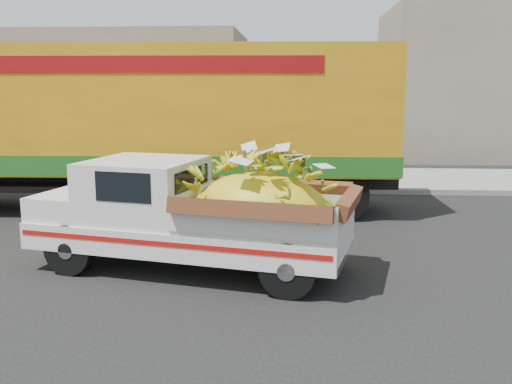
{
  "coord_description": "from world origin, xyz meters",
  "views": [
    {
      "loc": [
        3.19,
        -8.2,
        2.89
      ],
      "look_at": [
        2.58,
        0.82,
        1.22
      ],
      "focal_mm": 40.0,
      "sensor_mm": 36.0,
      "label": 1
    }
  ],
  "objects": [
    {
      "name": "building_left",
      "position": [
        -8.0,
        15.37,
        2.5
      ],
      "size": [
        18.0,
        6.0,
        5.0
      ],
      "primitive_type": "cube",
      "color": "gray",
      "rests_on": "ground"
    },
    {
      "name": "ground",
      "position": [
        0.0,
        0.0,
        0.0
      ],
      "size": [
        100.0,
        100.0,
        0.0
      ],
      "primitive_type": "plane",
      "color": "black",
      "rests_on": "ground"
    },
    {
      "name": "pickup_truck",
      "position": [
        1.93,
        0.41,
        0.94
      ],
      "size": [
        5.26,
        2.89,
        1.75
      ],
      "rotation": [
        0.0,
        0.0,
        -0.23
      ],
      "color": "black",
      "rests_on": "ground"
    },
    {
      "name": "semi_trailer",
      "position": [
        -0.43,
        4.92,
        2.12
      ],
      "size": [
        12.03,
        2.92,
        3.8
      ],
      "rotation": [
        0.0,
        0.0,
        0.03
      ],
      "color": "black",
      "rests_on": "ground"
    },
    {
      "name": "curb",
      "position": [
        0.0,
        7.37,
        0.07
      ],
      "size": [
        60.0,
        0.25,
        0.15
      ],
      "primitive_type": "cube",
      "color": "gray",
      "rests_on": "ground"
    },
    {
      "name": "sidewalk",
      "position": [
        0.0,
        9.47,
        0.07
      ],
      "size": [
        60.0,
        4.0,
        0.14
      ],
      "primitive_type": "cube",
      "color": "gray",
      "rests_on": "ground"
    }
  ]
}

